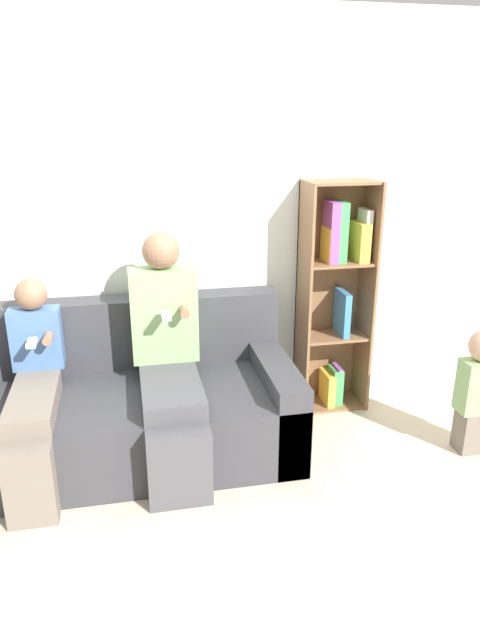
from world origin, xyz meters
The scene contains 7 objects.
ground_plane centered at (0.00, 0.00, 0.00)m, with size 14.00×14.00×0.00m, color beige.
back_wall centered at (0.00, 1.07, 1.27)m, with size 10.00×0.06×2.55m.
couch centered at (-0.19, 0.57, 0.29)m, with size 1.97×0.94×0.86m.
adult_seated centered at (0.06, 0.48, 0.66)m, with size 0.39×0.86×1.30m.
child_seated centered at (-0.68, 0.41, 0.53)m, with size 0.28×0.87×1.06m.
toddler_standing centered at (1.84, 0.16, 0.41)m, with size 0.23×0.19×0.77m.
bookshelf centered at (1.21, 0.91, 0.81)m, with size 0.46×0.30×1.54m.
Camera 1 is at (-0.14, -2.51, 1.92)m, focal length 32.00 mm.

